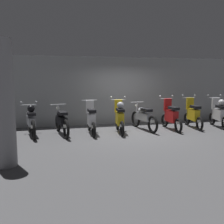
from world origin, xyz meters
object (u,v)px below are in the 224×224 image
Objects in this scene: motorbike_slot_2 at (91,119)px; motorbike_slot_5 at (171,116)px; motorbike_slot_6 at (193,115)px; motorbike_slot_1 at (62,121)px; motorbike_slot_7 at (219,113)px; motorbike_slot_3 at (120,117)px; motorbike_slot_0 at (31,121)px; motorbike_slot_4 at (143,117)px; support_pillar at (3,104)px.

motorbike_slot_5 reaches higher than motorbike_slot_2.
motorbike_slot_2 is 4.10m from motorbike_slot_6.
motorbike_slot_1 is 1.15× the size of motorbike_slot_6.
motorbike_slot_2 is 1.01× the size of motorbike_slot_7.
motorbike_slot_1 is 1.15× the size of motorbike_slot_3.
motorbike_slot_0 is 1.00× the size of motorbike_slot_4.
support_pillar reaches higher than motorbike_slot_5.
motorbike_slot_4 is at bearing 175.16° from motorbike_slot_7.
motorbike_slot_2 is 2.05m from motorbike_slot_4.
motorbike_slot_7 is at bearing -1.29° from motorbike_slot_5.
motorbike_slot_6 and motorbike_slot_7 have the same top height.
motorbike_slot_6 is at bearing -1.66° from motorbike_slot_4.
motorbike_slot_1 is 1.15× the size of motorbike_slot_2.
motorbike_slot_5 is 1.00× the size of motorbike_slot_6.
motorbike_slot_1 is 3.08m from motorbike_slot_4.
motorbike_slot_5 and motorbike_slot_6 have the same top height.
motorbike_slot_4 is at bearing 168.22° from motorbike_slot_5.
motorbike_slot_5 is (3.07, -0.02, 0.00)m from motorbike_slot_2.
motorbike_slot_3 is 4.10m from motorbike_slot_7.
motorbike_slot_7 is at bearing -0.78° from motorbike_slot_2.
motorbike_slot_3 is 3.08m from motorbike_slot_6.
motorbike_slot_3 is at bearing -4.66° from motorbike_slot_0.
motorbike_slot_3 is at bearing -3.72° from motorbike_slot_1.
motorbike_slot_5 is at bearing 1.34° from motorbike_slot_3.
motorbike_slot_1 and motorbike_slot_4 have the same top height.
support_pillar reaches higher than motorbike_slot_4.
motorbike_slot_1 is at bearing 64.71° from support_pillar.
motorbike_slot_2 is 5.13m from motorbike_slot_7.
motorbike_slot_0 is 1.03m from motorbike_slot_1.
motorbike_slot_7 reaches higher than motorbike_slot_4.
motorbike_slot_4 is 1.05m from motorbike_slot_5.
motorbike_slot_4 is 1.16× the size of motorbike_slot_6.
motorbike_slot_6 is (1.03, 0.15, 0.00)m from motorbike_slot_5.
support_pillar is (-7.53, -2.79, 0.85)m from motorbike_slot_7.
motorbike_slot_5 is at bearing -1.20° from motorbike_slot_1.
motorbike_slot_7 is (7.18, -0.25, 0.04)m from motorbike_slot_0.
motorbike_slot_6 is 1.04m from motorbike_slot_7.
motorbike_slot_6 reaches higher than motorbike_slot_0.
support_pillar is (-6.51, -2.99, 0.89)m from motorbike_slot_6.
motorbike_slot_5 is at bearing -11.78° from motorbike_slot_4.
motorbike_slot_1 is 6.16m from motorbike_slot_7.
motorbike_slot_3 is (3.08, -0.25, 0.04)m from motorbike_slot_0.
motorbike_slot_2 is at bearing -174.65° from motorbike_slot_4.
motorbike_slot_5 is at bearing -2.27° from motorbike_slot_0.
motorbike_slot_5 is 6.23m from support_pillar.
motorbike_slot_6 is at bearing 8.56° from motorbike_slot_5.
motorbike_slot_6 is at bearing 24.65° from support_pillar.
motorbike_slot_7 is (6.16, -0.13, 0.08)m from motorbike_slot_1.
motorbike_slot_2 is at bearing 179.22° from motorbike_slot_7.
motorbike_slot_7 is at bearing -1.99° from motorbike_slot_0.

